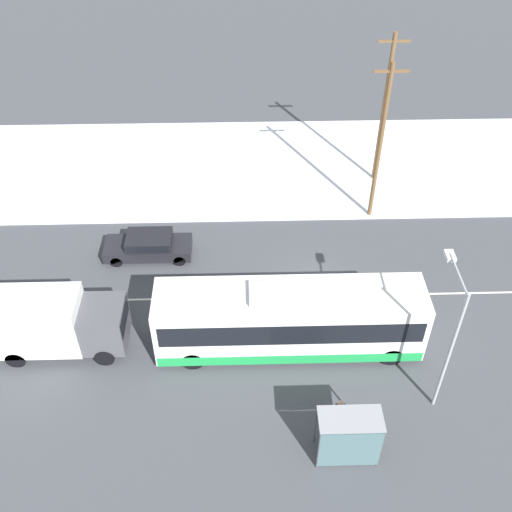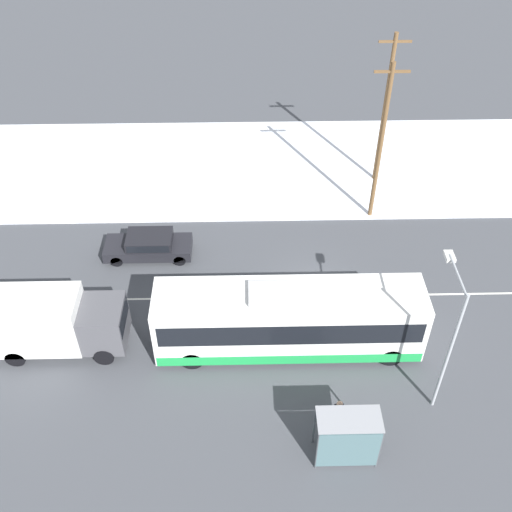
{
  "view_description": "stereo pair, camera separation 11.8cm",
  "coord_description": "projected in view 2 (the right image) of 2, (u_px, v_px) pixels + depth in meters",
  "views": [
    {
      "loc": [
        -3.42,
        -21.2,
        21.46
      ],
      "look_at": [
        -2.8,
        1.55,
        1.4
      ],
      "focal_mm": 42.0,
      "sensor_mm": 36.0,
      "label": 1
    },
    {
      "loc": [
        -3.3,
        -21.21,
        21.46
      ],
      "look_at": [
        -2.8,
        1.55,
        1.4
      ],
      "focal_mm": 42.0,
      "sensor_mm": 36.0,
      "label": 2
    }
  ],
  "objects": [
    {
      "name": "utility_pole_snowlot",
      "position": [
        385.0,
        109.0,
        34.76
      ],
      "size": [
        1.8,
        0.24,
        9.38
      ],
      "color": "brown",
      "rests_on": "ground_plane"
    },
    {
      "name": "city_bus",
      "position": [
        289.0,
        320.0,
        26.59
      ],
      "size": [
        11.86,
        2.57,
        3.56
      ],
      "color": "white",
      "rests_on": "ground_plane"
    },
    {
      "name": "bus_shelter",
      "position": [
        349.0,
        436.0,
        22.3
      ],
      "size": [
        2.43,
        1.2,
        2.4
      ],
      "color": "gray",
      "rests_on": "ground_plane"
    },
    {
      "name": "sedan_car",
      "position": [
        149.0,
        245.0,
        32.01
      ],
      "size": [
        4.63,
        1.8,
        1.37
      ],
      "rotation": [
        0.0,
        0.0,
        3.14
      ],
      "color": "black",
      "rests_on": "ground_plane"
    },
    {
      "name": "lane_marking_center",
      "position": [
        312.0,
        296.0,
        30.15
      ],
      "size": [
        60.0,
        0.12,
        0.0
      ],
      "color": "silver",
      "rests_on": "ground_plane"
    },
    {
      "name": "pedestrian_at_stop",
      "position": [
        339.0,
        411.0,
        23.94
      ],
      "size": [
        0.57,
        0.25,
        1.58
      ],
      "color": "#23232D",
      "rests_on": "ground_plane"
    },
    {
      "name": "streetlamp",
      "position": [
        450.0,
        327.0,
        22.98
      ],
      "size": [
        0.36,
        2.67,
        6.54
      ],
      "color": "#9EA3A8",
      "rests_on": "ground_plane"
    },
    {
      "name": "ground_plane",
      "position": [
        312.0,
        296.0,
        30.15
      ],
      "size": [
        120.0,
        120.0,
        0.0
      ],
      "primitive_type": "plane",
      "color": "#424449"
    },
    {
      "name": "snow_lot",
      "position": [
        295.0,
        166.0,
        39.08
      ],
      "size": [
        80.0,
        11.49,
        0.12
      ],
      "color": "silver",
      "rests_on": "ground_plane"
    },
    {
      "name": "box_truck",
      "position": [
        52.0,
        322.0,
        26.6
      ],
      "size": [
        6.17,
        2.3,
        3.07
      ],
      "color": "silver",
      "rests_on": "ground_plane"
    },
    {
      "name": "utility_pole_roadside",
      "position": [
        381.0,
        143.0,
        31.91
      ],
      "size": [
        1.8,
        0.24,
        9.4
      ],
      "color": "brown",
      "rests_on": "ground_plane"
    }
  ]
}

